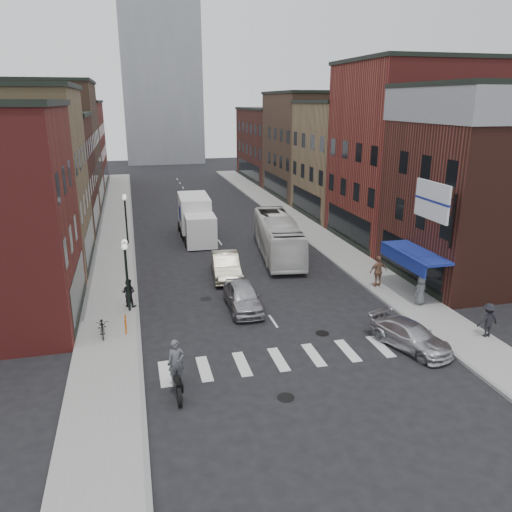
{
  "coord_description": "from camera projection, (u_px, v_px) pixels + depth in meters",
  "views": [
    {
      "loc": [
        -6.85,
        -22.36,
        11.25
      ],
      "look_at": [
        -0.01,
        4.7,
        2.53
      ],
      "focal_mm": 35.0,
      "sensor_mm": 36.0,
      "label": 1
    }
  ],
  "objects": [
    {
      "name": "ped_right_a",
      "position": [
        488.0,
        320.0,
        24.33
      ],
      "size": [
        1.13,
        0.58,
        1.72
      ],
      "primitive_type": "imported",
      "rotation": [
        0.0,
        0.0,
        3.17
      ],
      "color": "black",
      "rests_on": "sidewalk_right"
    },
    {
      "name": "bike_rack",
      "position": [
        126.0,
        324.0,
        24.91
      ],
      "size": [
        0.08,
        0.68,
        0.8
      ],
      "color": "#D8590C",
      "rests_on": "sidewalk_left"
    },
    {
      "name": "box_truck",
      "position": [
        196.0,
        219.0,
        42.05
      ],
      "size": [
        2.65,
        8.1,
        3.49
      ],
      "rotation": [
        0.0,
        0.0,
        -0.04
      ],
      "color": "white",
      "rests_on": "ground"
    },
    {
      "name": "sedan_left_near",
      "position": [
        243.0,
        296.0,
        27.92
      ],
      "size": [
        1.91,
        4.52,
        1.53
      ],
      "primitive_type": "imported",
      "rotation": [
        0.0,
        0.0,
        -0.02
      ],
      "color": "#A9AAAE",
      "rests_on": "ground"
    },
    {
      "name": "bldg_right_far_a",
      "position": [
        315.0,
        145.0,
        59.71
      ],
      "size": [
        10.3,
        12.2,
        12.3
      ],
      "color": "brown",
      "rests_on": "ground"
    },
    {
      "name": "billboard_sign",
      "position": [
        433.0,
        202.0,
        26.29
      ],
      "size": [
        1.52,
        3.0,
        3.7
      ],
      "color": "black",
      "rests_on": "ground"
    },
    {
      "name": "bldg_right_far_b",
      "position": [
        281.0,
        144.0,
        72.96
      ],
      "size": [
        10.3,
        16.2,
        10.3
      ],
      "color": "#431F18",
      "rests_on": "ground"
    },
    {
      "name": "sedan_left_far",
      "position": [
        226.0,
        266.0,
        33.01
      ],
      "size": [
        2.18,
        5.01,
        1.6
      ],
      "primitive_type": "imported",
      "rotation": [
        0.0,
        0.0,
        -0.1
      ],
      "color": "#BEB89A",
      "rests_on": "ground"
    },
    {
      "name": "transit_bus",
      "position": [
        278.0,
        237.0,
        37.44
      ],
      "size": [
        3.92,
        10.85,
        2.95
      ],
      "primitive_type": "imported",
      "rotation": [
        0.0,
        0.0,
        -0.14
      ],
      "color": "silver",
      "rests_on": "ground"
    },
    {
      "name": "bldg_right_mid_b",
      "position": [
        354.0,
        159.0,
        49.68
      ],
      "size": [
        10.3,
        10.2,
        11.3
      ],
      "color": "olive",
      "rests_on": "ground"
    },
    {
      "name": "streetlamp_near",
      "position": [
        126.0,
        263.0,
        26.75
      ],
      "size": [
        0.32,
        1.22,
        4.11
      ],
      "color": "black",
      "rests_on": "ground"
    },
    {
      "name": "bldg_right_corner",
      "position": [
        487.0,
        185.0,
        31.48
      ],
      "size": [
        10.3,
        9.2,
        12.3
      ],
      "color": "#431F18",
      "rests_on": "ground"
    },
    {
      "name": "ped_right_b",
      "position": [
        378.0,
        271.0,
        30.87
      ],
      "size": [
        1.19,
        0.63,
        1.98
      ],
      "primitive_type": "imported",
      "rotation": [
        0.0,
        0.0,
        3.19
      ],
      "color": "#906349",
      "rests_on": "sidewalk_right"
    },
    {
      "name": "awning_blue",
      "position": [
        413.0,
        254.0,
        29.26
      ],
      "size": [
        1.8,
        5.0,
        0.78
      ],
      "color": "navy",
      "rests_on": "ground"
    },
    {
      "name": "parked_bicycle",
      "position": [
        102.0,
        326.0,
        24.59
      ],
      "size": [
        0.71,
        1.73,
        0.89
      ],
      "primitive_type": "imported",
      "rotation": [
        0.0,
        0.0,
        0.08
      ],
      "color": "black",
      "rests_on": "sidewalk_left"
    },
    {
      "name": "ground",
      "position": [
        279.0,
        329.0,
        25.65
      ],
      "size": [
        160.0,
        160.0,
        0.0
      ],
      "primitive_type": "plane",
      "color": "black",
      "rests_on": "ground"
    },
    {
      "name": "curb_right",
      "position": [
        283.0,
        224.0,
        47.64
      ],
      "size": [
        0.2,
        74.0,
        0.16
      ],
      "primitive_type": "cube",
      "color": "gray",
      "rests_on": "ground"
    },
    {
      "name": "bldg_left_mid_a",
      "position": [
        5.0,
        180.0,
        33.26
      ],
      "size": [
        10.3,
        10.2,
        12.3
      ],
      "color": "olive",
      "rests_on": "ground"
    },
    {
      "name": "bldg_left_far_b",
      "position": [
        64.0,
        145.0,
        65.8
      ],
      "size": [
        10.3,
        16.2,
        11.3
      ],
      "color": "maroon",
      "rests_on": "ground"
    },
    {
      "name": "bldg_left_far_a",
      "position": [
        48.0,
        146.0,
        52.55
      ],
      "size": [
        10.3,
        12.2,
        13.3
      ],
      "color": "brown",
      "rests_on": "ground"
    },
    {
      "name": "bldg_right_mid_a",
      "position": [
        409.0,
        154.0,
        39.98
      ],
      "size": [
        10.3,
        10.2,
        14.3
      ],
      "color": "maroon",
      "rests_on": "ground"
    },
    {
      "name": "streetlamp_far",
      "position": [
        125.0,
        210.0,
        39.71
      ],
      "size": [
        0.32,
        1.22,
        4.11
      ],
      "color": "black",
      "rests_on": "ground"
    },
    {
      "name": "motorcycle_rider",
      "position": [
        177.0,
        370.0,
        19.59
      ],
      "size": [
        0.69,
        2.37,
        2.41
      ],
      "rotation": [
        0.0,
        0.0,
        0.07
      ],
      "color": "black",
      "rests_on": "ground"
    },
    {
      "name": "curb_left",
      "position": [
        132.0,
        233.0,
        44.37
      ],
      "size": [
        0.2,
        74.0,
        0.16
      ],
      "primitive_type": "cube",
      "color": "gray",
      "rests_on": "ground"
    },
    {
      "name": "sidewalk_left",
      "position": [
        115.0,
        233.0,
        44.0
      ],
      "size": [
        3.0,
        74.0,
        0.15
      ],
      "primitive_type": "cube",
      "color": "gray",
      "rests_on": "ground"
    },
    {
      "name": "curb_car",
      "position": [
        411.0,
        336.0,
        23.55
      ],
      "size": [
        3.03,
        4.61,
        1.24
      ],
      "primitive_type": "imported",
      "rotation": [
        0.0,
        0.0,
        0.33
      ],
      "color": "silver",
      "rests_on": "ground"
    },
    {
      "name": "ped_right_c",
      "position": [
        421.0,
        290.0,
        28.22
      ],
      "size": [
        0.95,
        0.78,
        1.67
      ],
      "primitive_type": "imported",
      "rotation": [
        0.0,
        0.0,
        3.5
      ],
      "color": "#5C5E64",
      "rests_on": "sidewalk_right"
    },
    {
      "name": "sidewalk_right",
      "position": [
        298.0,
        222.0,
        47.97
      ],
      "size": [
        3.0,
        74.0,
        0.15
      ],
      "primitive_type": "cube",
      "color": "gray",
      "rests_on": "ground"
    },
    {
      "name": "bldg_left_mid_b",
      "position": [
        32.0,
        175.0,
        42.82
      ],
      "size": [
        10.3,
        10.2,
        10.3
      ],
      "color": "#431F18",
      "rests_on": "ground"
    },
    {
      "name": "distant_tower",
      "position": [
        157.0,
        21.0,
        90.38
      ],
      "size": [
        14.0,
        14.0,
        50.0
      ],
      "primitive_type": "cube",
      "color": "#9399A0",
      "rests_on": "ground"
    },
    {
      "name": "ped_left_solo",
      "position": [
        129.0,
        293.0,
        27.9
      ],
      "size": [
        0.91,
        0.73,
        1.63
      ],
      "primitive_type": "imported",
      "rotation": [
        0.0,
        0.0,
        2.74
      ],
      "color": "black",
      "rests_on": "sidewalk_left"
    },
    {
      "name": "crosswalk_stripes",
      "position": [
        297.0,
        357.0,
        22.87
      ],
      "size": [
        12.0,
        2.2,
        0.01
      ],
      "primitive_type": "cube",
      "color": "silver",
      "rests_on": "ground"
    }
  ]
}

